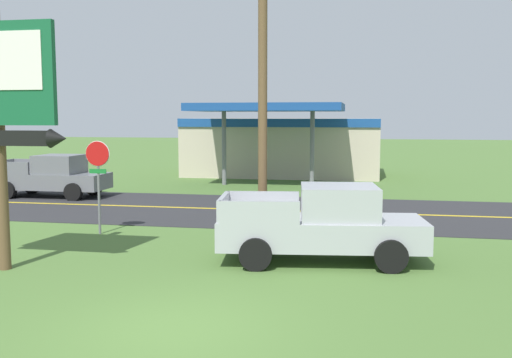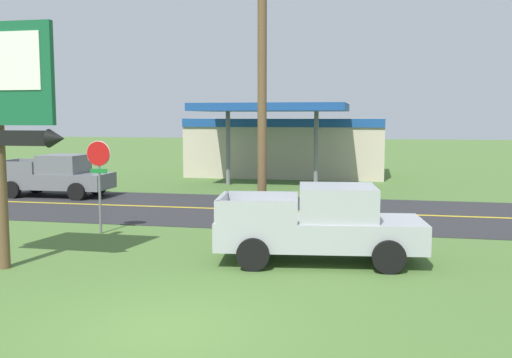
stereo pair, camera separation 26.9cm
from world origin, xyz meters
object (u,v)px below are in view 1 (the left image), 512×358
(stop_sign, at_px, (98,170))
(utility_pole, at_px, (263,81))
(pickup_grey_on_road, at_px, (52,176))
(gas_station, at_px, (282,145))
(pickup_silver_parked_on_lawn, at_px, (323,224))

(stop_sign, distance_m, utility_pole, 5.98)
(stop_sign, height_order, pickup_grey_on_road, stop_sign)
(pickup_grey_on_road, bearing_deg, gas_station, 52.93)
(pickup_silver_parked_on_lawn, distance_m, pickup_grey_on_road, 16.33)
(stop_sign, xyz_separation_m, pickup_grey_on_road, (-5.94, 7.49, -1.06))
(gas_station, relative_size, pickup_grey_on_road, 2.31)
(utility_pole, height_order, gas_station, utility_pole)
(stop_sign, height_order, gas_station, gas_station)
(stop_sign, height_order, utility_pole, utility_pole)
(pickup_silver_parked_on_lawn, height_order, pickup_grey_on_road, same)
(utility_pole, relative_size, pickup_silver_parked_on_lawn, 1.64)
(pickup_silver_parked_on_lawn, xyz_separation_m, pickup_grey_on_road, (-13.15, 9.68, 0.00))
(stop_sign, bearing_deg, utility_pole, -5.29)
(pickup_silver_parked_on_lawn, bearing_deg, gas_station, 100.87)
(utility_pole, height_order, pickup_silver_parked_on_lawn, utility_pole)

